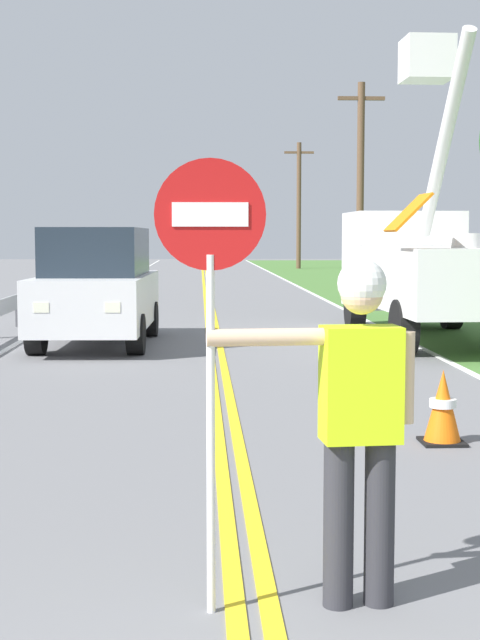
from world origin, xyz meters
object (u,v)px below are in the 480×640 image
object	(u,v)px
flagger_worker	(358,410)
traffic_cone_lead	(443,408)
stop_sign_paddle	(210,283)
utility_bucket_truck	(426,264)
oncoming_suv_nearest	(98,286)
utility_pole_far	(299,203)
utility_pole_mid	(360,181)

from	to	relation	value
flagger_worker	traffic_cone_lead	world-z (taller)	flagger_worker
stop_sign_paddle	utility_bucket_truck	bearing A→B (deg)	71.64
utility_bucket_truck	oncoming_suv_nearest	world-z (taller)	utility_bucket_truck
utility_bucket_truck	utility_pole_far	distance (m)	39.30
flagger_worker	traffic_cone_lead	distance (m)	4.11
oncoming_suv_nearest	utility_pole_far	distance (m)	40.91
oncoming_suv_nearest	utility_pole_mid	bearing A→B (deg)	66.99
stop_sign_paddle	utility_pole_mid	size ratio (longest dim) A/B	0.30
stop_sign_paddle	oncoming_suv_nearest	size ratio (longest dim) A/B	0.50
oncoming_suv_nearest	traffic_cone_lead	world-z (taller)	oncoming_suv_nearest
stop_sign_paddle	traffic_cone_lead	size ratio (longest dim) A/B	3.33
flagger_worker	traffic_cone_lead	xyz separation A→B (m)	(1.46, 3.77, -0.71)
flagger_worker	traffic_cone_lead	size ratio (longest dim) A/B	2.61
utility_pole_far	traffic_cone_lead	xyz separation A→B (m)	(-3.81, -48.21, -3.67)
utility_pole_mid	utility_pole_far	size ratio (longest dim) A/B	1.02
utility_pole_mid	traffic_cone_lead	xyz separation A→B (m)	(-3.90, -27.03, -3.74)
utility_bucket_truck	oncoming_suv_nearest	xyz separation A→B (m)	(-6.15, -0.85, -0.36)
oncoming_suv_nearest	utility_pole_far	size ratio (longest dim) A/B	0.61
traffic_cone_lead	utility_pole_mid	bearing A→B (deg)	81.79
utility_bucket_truck	utility_pole_far	world-z (taller)	utility_pole_far
flagger_worker	utility_pole_mid	xyz separation A→B (m)	(5.36, 30.81, 3.03)
utility_pole_mid	utility_pole_far	distance (m)	21.18
stop_sign_paddle	utility_pole_mid	distance (m)	31.56
flagger_worker	oncoming_suv_nearest	size ratio (longest dim) A/B	0.39
flagger_worker	utility_pole_mid	bearing A→B (deg)	80.14
flagger_worker	oncoming_suv_nearest	world-z (taller)	oncoming_suv_nearest
flagger_worker	utility_bucket_truck	xyz separation A→B (m)	(3.50, 12.80, 0.38)
stop_sign_paddle	utility_bucket_truck	world-z (taller)	utility_bucket_truck
stop_sign_paddle	utility_pole_far	size ratio (longest dim) A/B	0.30
stop_sign_paddle	oncoming_suv_nearest	distance (m)	12.18
oncoming_suv_nearest	utility_pole_mid	world-z (taller)	utility_pole_mid
utility_pole_mid	traffic_cone_lead	distance (m)	27.57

